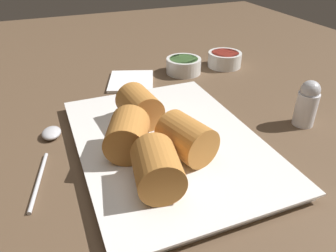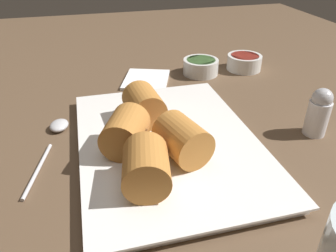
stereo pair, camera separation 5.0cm
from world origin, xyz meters
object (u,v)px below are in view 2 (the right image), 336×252
object	(u,v)px
dipping_bowl_far	(244,62)
napkin	(146,80)
spoon	(56,132)
salt_shaker	(319,112)
serving_plate	(168,143)
dipping_bowl_near	(201,66)

from	to	relation	value
dipping_bowl_far	napkin	xyz separation A→B (cm)	(1.02, -22.49, -1.46)
spoon	salt_shaker	distance (cm)	39.76
serving_plate	salt_shaker	distance (cm)	23.01
serving_plate	dipping_bowl_near	world-z (taller)	dipping_bowl_near
serving_plate	napkin	xyz separation A→B (cm)	(-24.54, 1.73, -0.46)
dipping_bowl_far	spoon	world-z (taller)	dipping_bowl_far
dipping_bowl_near	serving_plate	bearing A→B (deg)	-28.69
serving_plate	dipping_bowl_near	xyz separation A→B (cm)	(-25.42, 13.91, 1.00)
spoon	napkin	distance (cm)	24.36
serving_plate	dipping_bowl_far	distance (cm)	35.22
dipping_bowl_far	salt_shaker	distance (cm)	27.60
dipping_bowl_near	spoon	size ratio (longest dim) A/B	0.42
salt_shaker	dipping_bowl_far	bearing A→B (deg)	176.89
napkin	dipping_bowl_far	bearing A→B (deg)	92.59
serving_plate	dipping_bowl_far	bearing A→B (deg)	136.53
serving_plate	napkin	size ratio (longest dim) A/B	2.68
spoon	dipping_bowl_far	bearing A→B (deg)	114.23
dipping_bowl_far	salt_shaker	world-z (taller)	salt_shaker
dipping_bowl_far	spoon	bearing A→B (deg)	-65.77
serving_plate	spoon	size ratio (longest dim) A/B	1.91
spoon	salt_shaker	world-z (taller)	salt_shaker
dipping_bowl_far	napkin	distance (cm)	22.56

